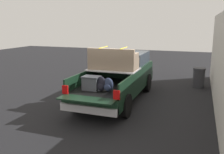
{
  "coord_description": "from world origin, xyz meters",
  "views": [
    {
      "loc": [
        -9.29,
        -3.16,
        3.12
      ],
      "look_at": [
        -0.6,
        0.0,
        1.1
      ],
      "focal_mm": 39.29,
      "sensor_mm": 36.0,
      "label": 1
    }
  ],
  "objects": [
    {
      "name": "ground_plane",
      "position": [
        0.0,
        0.0,
        0.0
      ],
      "size": [
        40.0,
        40.0,
        0.0
      ],
      "primitive_type": "plane",
      "color": "black"
    },
    {
      "name": "pickup_truck",
      "position": [
        0.37,
        0.0,
        0.96
      ],
      "size": [
        6.05,
        2.06,
        2.23
      ],
      "color": "black",
      "rests_on": "ground_plane"
    },
    {
      "name": "building_facade",
      "position": [
        0.25,
        -3.96,
        1.77
      ],
      "size": [
        11.79,
        0.36,
        3.54
      ],
      "primitive_type": "cube",
      "color": "silver",
      "rests_on": "ground_plane"
    },
    {
      "name": "trash_can",
      "position": [
        3.36,
        -3.16,
        0.5
      ],
      "size": [
        0.6,
        0.6,
        0.98
      ],
      "color": "#2D2D33",
      "rests_on": "ground_plane"
    }
  ]
}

